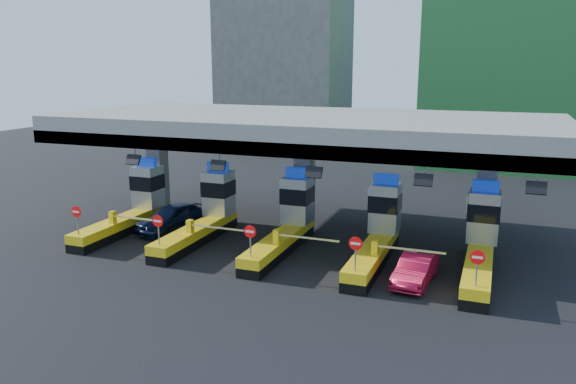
% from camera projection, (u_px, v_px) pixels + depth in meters
% --- Properties ---
extents(ground, '(120.00, 120.00, 0.00)m').
position_uv_depth(ground, '(286.00, 248.00, 30.62)').
color(ground, black).
rests_on(ground, ground).
extents(toll_canopy, '(28.00, 12.09, 7.00)m').
position_uv_depth(toll_canopy, '(304.00, 130.00, 31.87)').
color(toll_canopy, slate).
rests_on(toll_canopy, ground).
extents(toll_lane_far_left, '(4.43, 8.00, 4.16)m').
position_uv_depth(toll_lane_far_left, '(134.00, 206.00, 34.03)').
color(toll_lane_far_left, black).
rests_on(toll_lane_far_left, ground).
extents(toll_lane_left, '(4.43, 8.00, 4.16)m').
position_uv_depth(toll_lane_left, '(207.00, 214.00, 32.29)').
color(toll_lane_left, black).
rests_on(toll_lane_left, ground).
extents(toll_lane_center, '(4.43, 8.00, 4.16)m').
position_uv_depth(toll_lane_center, '(288.00, 222.00, 30.56)').
color(toll_lane_center, black).
rests_on(toll_lane_center, ground).
extents(toll_lane_right, '(4.43, 8.00, 4.16)m').
position_uv_depth(toll_lane_right, '(379.00, 232.00, 28.83)').
color(toll_lane_right, black).
rests_on(toll_lane_right, ground).
extents(toll_lane_far_right, '(4.43, 8.00, 4.16)m').
position_uv_depth(toll_lane_far_right, '(481.00, 242.00, 27.10)').
color(toll_lane_far_right, black).
rests_on(toll_lane_far_right, ground).
extents(bg_building_scaffold, '(18.00, 12.00, 28.00)m').
position_uv_depth(bg_building_scaffold, '(528.00, 18.00, 52.51)').
color(bg_building_scaffold, '#1E5926').
rests_on(bg_building_scaffold, ground).
extents(bg_building_concrete, '(14.00, 10.00, 18.00)m').
position_uv_depth(bg_building_concrete, '(285.00, 71.00, 66.28)').
color(bg_building_concrete, '#4C4C49').
rests_on(bg_building_concrete, ground).
extents(van, '(3.24, 5.32, 1.69)m').
position_uv_depth(van, '(174.00, 217.00, 33.54)').
color(van, black).
rests_on(van, ground).
extents(red_car, '(1.76, 4.10, 1.31)m').
position_uv_depth(red_car, '(416.00, 269.00, 25.62)').
color(red_car, maroon).
rests_on(red_car, ground).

